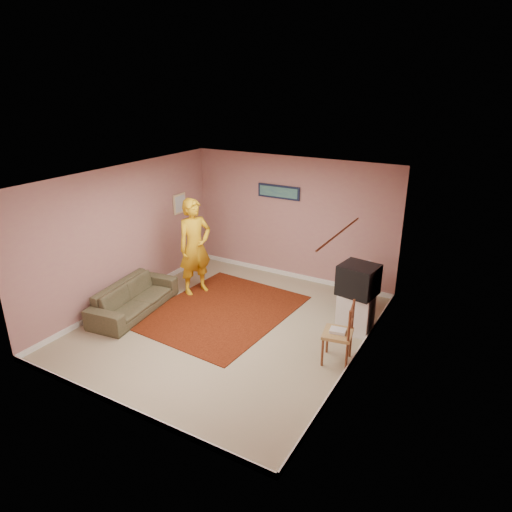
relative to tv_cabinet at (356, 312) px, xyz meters
The scene contains 26 objects.
ground 2.20m from the tv_cabinet, 153.70° to the right, with size 5.00×5.00×0.00m, color gray.
wall_back 2.66m from the tv_cabinet, 141.77° to the left, with size 4.50×0.02×2.60m, color #A4776C.
wall_front 4.09m from the tv_cabinet, 119.38° to the right, with size 4.50×0.02×2.60m, color #A4776C.
wall_left 4.41m from the tv_cabinet, 167.08° to the right, with size 0.02×5.00×2.60m, color #A4776C.
wall_right 1.39m from the tv_cabinet, 72.71° to the right, with size 0.02×5.00×2.60m, color #A4776C.
ceiling 3.13m from the tv_cabinet, 153.70° to the right, with size 4.50×5.00×0.02m, color white.
baseboard_back 2.49m from the tv_cabinet, 141.95° to the left, with size 4.50×0.02×0.10m, color white.
baseboard_front 3.98m from the tv_cabinet, 119.45° to the right, with size 4.50×0.02×0.10m, color white.
baseboard_left 4.31m from the tv_cabinet, 167.05° to the right, with size 0.02×5.00×0.10m, color white.
baseboard_right 1.05m from the tv_cabinet, 73.25° to the right, with size 0.02×5.00×0.10m, color white.
window 2.19m from the tv_cabinet, 81.04° to the right, with size 0.01×1.10×1.50m, color black.
curtain_sheer 2.23m from the tv_cabinet, 82.08° to the right, with size 0.01×0.75×2.10m, color white.
curtain_floral 1.62m from the tv_cabinet, 78.60° to the right, with size 0.01×0.35×2.10m, color silver.
curtain_rod 2.73m from the tv_cabinet, 82.36° to the right, with size 0.02×0.02×1.40m, color brown.
picture_back 3.10m from the tv_cabinet, 146.26° to the left, with size 0.95×0.04×0.28m.
picture_left 4.38m from the tv_cabinet, behind, with size 0.04×0.38×0.42m.
area_rug 2.44m from the tv_cabinet, 166.83° to the right, with size 2.27×2.84×0.02m, color black.
tv_cabinet is the anchor object (origin of this frame).
crt_tv 0.60m from the tv_cabinet, behind, with size 0.66×0.61×0.51m.
chair_a 0.72m from the tv_cabinet, 111.00° to the left, with size 0.52×0.50×0.51m.
dvd_player 0.70m from the tv_cabinet, 111.00° to the left, with size 0.33×0.23×0.06m, color silver.
blue_throw 0.95m from the tv_cabinet, 106.46° to the left, with size 0.41×0.05×0.43m, color #91C8EE.
chair_b 1.06m from the tv_cabinet, 87.22° to the right, with size 0.49×0.51×0.53m.
game_console 1.05m from the tv_cabinet, 87.22° to the right, with size 0.23×0.17×0.05m, color silver.
sofa 3.98m from the tv_cabinet, 160.27° to the right, with size 1.88×0.73×0.55m, color brown.
person 3.32m from the tv_cabinet, behind, with size 0.70×0.46×1.93m, color gold.
Camera 1 is at (3.86, -5.81, 3.99)m, focal length 32.00 mm.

